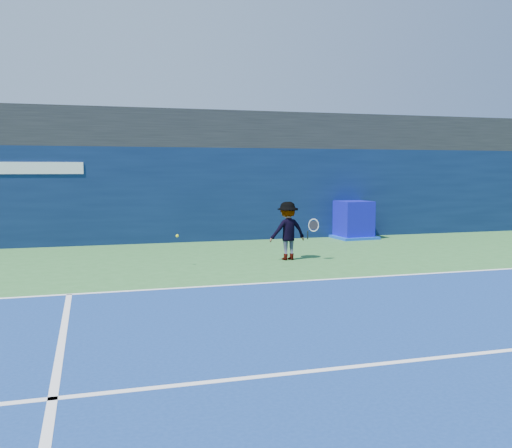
# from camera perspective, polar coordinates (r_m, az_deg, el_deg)

# --- Properties ---
(ground) EXTENTS (80.00, 80.00, 0.00)m
(ground) POSITION_cam_1_polar(r_m,az_deg,el_deg) (9.40, 13.68, -8.87)
(ground) COLOR #306C31
(ground) RESTS_ON ground
(baseline) EXTENTS (24.00, 0.10, 0.01)m
(baseline) POSITION_cam_1_polar(r_m,az_deg,el_deg) (12.02, 6.50, -5.57)
(baseline) COLOR white
(baseline) RESTS_ON ground
(service_line) EXTENTS (24.00, 0.10, 0.01)m
(service_line) POSITION_cam_1_polar(r_m,az_deg,el_deg) (7.80, 21.19, -12.01)
(service_line) COLOR white
(service_line) RESTS_ON ground
(stadium_band) EXTENTS (36.00, 3.00, 1.20)m
(stadium_band) POSITION_cam_1_polar(r_m,az_deg,el_deg) (19.95, -3.00, 9.18)
(stadium_band) COLOR black
(stadium_band) RESTS_ON back_wall_assembly
(back_wall_assembly) EXTENTS (36.00, 1.03, 3.00)m
(back_wall_assembly) POSITION_cam_1_polar(r_m,az_deg,el_deg) (18.95, -2.28, 3.03)
(back_wall_assembly) COLOR #0B1A3D
(back_wall_assembly) RESTS_ON ground
(equipment_cart) EXTENTS (1.38, 1.38, 1.25)m
(equipment_cart) POSITION_cam_1_polar(r_m,az_deg,el_deg) (19.42, 9.73, 0.27)
(equipment_cart) COLOR #0D0BA2
(equipment_cart) RESTS_ON ground
(tennis_player) EXTENTS (1.23, 0.70, 1.49)m
(tennis_player) POSITION_cam_1_polar(r_m,az_deg,el_deg) (14.57, 3.19, -0.68)
(tennis_player) COLOR white
(tennis_player) RESTS_ON ground
(tennis_ball) EXTENTS (0.07, 0.07, 0.07)m
(tennis_ball) POSITION_cam_1_polar(r_m,az_deg,el_deg) (13.61, -7.89, -1.18)
(tennis_ball) COLOR yellow
(tennis_ball) RESTS_ON ground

